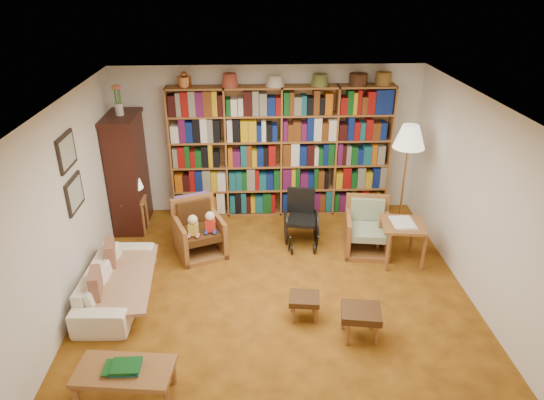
{
  "coord_description": "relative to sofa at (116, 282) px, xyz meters",
  "views": [
    {
      "loc": [
        -0.3,
        -5.22,
        3.86
      ],
      "look_at": [
        -0.03,
        0.6,
        1.06
      ],
      "focal_mm": 32.0,
      "sensor_mm": 36.0,
      "label": 1
    }
  ],
  "objects": [
    {
      "name": "floor",
      "position": [
        2.05,
        0.01,
        -0.24
      ],
      "size": [
        5.0,
        5.0,
        0.0
      ],
      "primitive_type": "plane",
      "color": "#985B17",
      "rests_on": "ground"
    },
    {
      "name": "wall_back",
      "position": [
        2.05,
        2.51,
        1.01
      ],
      "size": [
        5.0,
        0.0,
        5.0
      ],
      "primitive_type": "plane",
      "rotation": [
        1.57,
        0.0,
        0.0
      ],
      "color": "silver",
      "rests_on": "floor"
    },
    {
      "name": "bookshelf",
      "position": [
        2.25,
        2.34,
        0.93
      ],
      "size": [
        3.6,
        0.3,
        2.42
      ],
      "color": "#9E6531",
      "rests_on": "floor"
    },
    {
      "name": "table_lamp",
      "position": [
        -0.1,
        1.75,
        0.64
      ],
      "size": [
        0.34,
        0.34,
        0.46
      ],
      "color": "#C88D40",
      "rests_on": "side_table_lamp"
    },
    {
      "name": "wall_left",
      "position": [
        -0.45,
        0.01,
        1.01
      ],
      "size": [
        0.0,
        5.0,
        5.0
      ],
      "primitive_type": "plane",
      "rotation": [
        1.57,
        0.0,
        1.57
      ],
      "color": "silver",
      "rests_on": "floor"
    },
    {
      "name": "footstool_b",
      "position": [
        2.97,
        -0.87,
        0.07
      ],
      "size": [
        0.5,
        0.45,
        0.38
      ],
      "color": "#442512",
      "rests_on": "floor"
    },
    {
      "name": "wall_right",
      "position": [
        4.55,
        0.01,
        1.01
      ],
      "size": [
        0.0,
        5.0,
        5.0
      ],
      "primitive_type": "plane",
      "rotation": [
        1.57,
        0.0,
        -1.57
      ],
      "color": "silver",
      "rests_on": "floor"
    },
    {
      "name": "cushion_right",
      "position": [
        -0.13,
        -0.35,
        0.21
      ],
      "size": [
        0.18,
        0.38,
        0.36
      ],
      "primitive_type": "cube",
      "rotation": [
        0.0,
        0.0,
        0.18
      ],
      "color": "maroon",
      "rests_on": "sofa"
    },
    {
      "name": "cushion_left",
      "position": [
        -0.13,
        0.35,
        0.21
      ],
      "size": [
        0.18,
        0.37,
        0.36
      ],
      "primitive_type": "cube",
      "rotation": [
        0.0,
        0.0,
        0.2
      ],
      "color": "maroon",
      "rests_on": "sofa"
    },
    {
      "name": "coffee_table",
      "position": [
        0.5,
        -1.66,
        0.1
      ],
      "size": [
        0.98,
        0.57,
        0.44
      ],
      "color": "#9E6531",
      "rests_on": "floor"
    },
    {
      "name": "wall_front",
      "position": [
        2.05,
        -2.49,
        1.01
      ],
      "size": [
        5.0,
        0.0,
        5.0
      ],
      "primitive_type": "plane",
      "rotation": [
        -1.57,
        0.0,
        0.0
      ],
      "color": "silver",
      "rests_on": "floor"
    },
    {
      "name": "floor_lamp",
      "position": [
        4.1,
        1.53,
        1.3
      ],
      "size": [
        0.48,
        0.48,
        1.79
      ],
      "color": "#C88D40",
      "rests_on": "floor"
    },
    {
      "name": "sofa",
      "position": [
        0.0,
        0.0,
        0.0
      ],
      "size": [
        1.69,
        0.72,
        0.48
      ],
      "primitive_type": "imported",
      "rotation": [
        0.0,
        0.0,
        1.53
      ],
      "color": "white",
      "rests_on": "floor"
    },
    {
      "name": "curio_cabinet",
      "position": [
        -0.2,
        2.01,
        0.71
      ],
      "size": [
        0.5,
        0.95,
        2.4
      ],
      "color": "#3E1710",
      "rests_on": "floor"
    },
    {
      "name": "side_table_papers",
      "position": [
        3.88,
        0.7,
        0.28
      ],
      "size": [
        0.65,
        0.65,
        0.64
      ],
      "color": "#9E6531",
      "rests_on": "floor"
    },
    {
      "name": "armchair_leather",
      "position": [
        0.98,
        1.11,
        0.1
      ],
      "size": [
        0.9,
        0.89,
        0.83
      ],
      "color": "#9E6531",
      "rests_on": "floor"
    },
    {
      "name": "footstool_a",
      "position": [
        2.36,
        -0.5,
        0.01
      ],
      "size": [
        0.4,
        0.35,
        0.31
      ],
      "color": "#442512",
      "rests_on": "floor"
    },
    {
      "name": "wheelchair",
      "position": [
        2.5,
        1.3,
        0.15
      ],
      "size": [
        0.5,
        0.69,
        0.86
      ],
      "color": "black",
      "rests_on": "floor"
    },
    {
      "name": "side_table_lamp",
      "position": [
        -0.1,
        1.75,
        0.16
      ],
      "size": [
        0.37,
        0.37,
        0.58
      ],
      "color": "#9E6531",
      "rests_on": "floor"
    },
    {
      "name": "sofa_throw",
      "position": [
        0.05,
        -0.0,
        0.06
      ],
      "size": [
        0.94,
        1.6,
        0.04
      ],
      "primitive_type": "cube",
      "rotation": [
        0.0,
        0.0,
        0.07
      ],
      "color": "beige",
      "rests_on": "sofa"
    },
    {
      "name": "framed_pictures",
      "position": [
        -0.43,
        0.31,
        1.38
      ],
      "size": [
        0.03,
        0.52,
        0.97
      ],
      "color": "black",
      "rests_on": "wall_left"
    },
    {
      "name": "armchair_sage",
      "position": [
        3.45,
        1.07,
        0.06
      ],
      "size": [
        0.74,
        0.76,
        0.8
      ],
      "color": "#9E6531",
      "rests_on": "floor"
    },
    {
      "name": "ceiling",
      "position": [
        2.05,
        0.01,
        2.26
      ],
      "size": [
        5.0,
        5.0,
        0.0
      ],
      "primitive_type": "plane",
      "rotation": [
        3.14,
        0.0,
        0.0
      ],
      "color": "white",
      "rests_on": "wall_back"
    }
  ]
}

